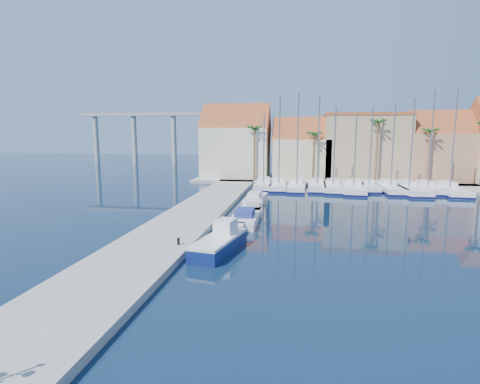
{
  "coord_description": "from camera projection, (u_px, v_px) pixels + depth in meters",
  "views": [
    {
      "loc": [
        1.59,
        -21.79,
        8.46
      ],
      "look_at": [
        -3.89,
        12.83,
        3.0
      ],
      "focal_mm": 28.0,
      "sensor_mm": 36.0,
      "label": 1
    }
  ],
  "objects": [
    {
      "name": "sailboat_5",
      "position": [
        353.0,
        187.0,
        55.93
      ],
      "size": [
        4.07,
        12.1,
        11.27
      ],
      "rotation": [
        0.0,
        0.0,
        -0.08
      ],
      "color": "white",
      "rests_on": "ground"
    },
    {
      "name": "motorboat_west_2",
      "position": [
        253.0,
        207.0,
        41.05
      ],
      "size": [
        2.6,
        6.48,
        1.4
      ],
      "rotation": [
        0.0,
        0.0,
        0.09
      ],
      "color": "white",
      "rests_on": "ground"
    },
    {
      "name": "bollard",
      "position": [
        178.0,
        241.0,
        27.1
      ],
      "size": [
        0.2,
        0.2,
        0.51
      ],
      "primitive_type": "cylinder",
      "color": "black",
      "rests_on": "quay_west"
    },
    {
      "name": "building_2",
      "position": [
        364.0,
        146.0,
        66.68
      ],
      "size": [
        14.2,
        10.2,
        11.5
      ],
      "color": "#A08662",
      "rests_on": "shore_north"
    },
    {
      "name": "sailboat_3",
      "position": [
        317.0,
        186.0,
        57.37
      ],
      "size": [
        2.93,
        9.82,
        13.93
      ],
      "rotation": [
        0.0,
        0.0,
        -0.04
      ],
      "color": "white",
      "rests_on": "ground"
    },
    {
      "name": "sailboat_7",
      "position": [
        389.0,
        187.0,
        55.77
      ],
      "size": [
        3.16,
        11.09,
        12.85
      ],
      "rotation": [
        0.0,
        0.0,
        0.02
      ],
      "color": "white",
      "rests_on": "ground"
    },
    {
      "name": "palm_0",
      "position": [
        255.0,
        130.0,
        63.33
      ],
      "size": [
        2.6,
        2.6,
        10.15
      ],
      "color": "brown",
      "rests_on": "shore_north"
    },
    {
      "name": "sailboat_6",
      "position": [
        368.0,
        186.0,
        56.66
      ],
      "size": [
        2.44,
        8.2,
        12.4
      ],
      "rotation": [
        0.0,
        0.0,
        0.04
      ],
      "color": "white",
      "rests_on": "ground"
    },
    {
      "name": "motorboat_west_0",
      "position": [
        230.0,
        233.0,
        30.43
      ],
      "size": [
        1.76,
        5.25,
        1.4
      ],
      "rotation": [
        0.0,
        0.0,
        -0.02
      ],
      "color": "white",
      "rests_on": "ground"
    },
    {
      "name": "viaduct",
      "position": [
        157.0,
        128.0,
        107.29
      ],
      "size": [
        48.0,
        2.2,
        14.45
      ],
      "color": "#9E9E99",
      "rests_on": "ground"
    },
    {
      "name": "building_3",
      "position": [
        438.0,
        149.0,
        63.92
      ],
      "size": [
        10.3,
        8.0,
        12.0
      ],
      "color": "tan",
      "rests_on": "shore_north"
    },
    {
      "name": "sailboat_8",
      "position": [
        407.0,
        188.0,
        54.72
      ],
      "size": [
        3.88,
        12.16,
        13.34
      ],
      "rotation": [
        0.0,
        0.0,
        0.06
      ],
      "color": "white",
      "rests_on": "ground"
    },
    {
      "name": "sailboat_9",
      "position": [
        426.0,
        188.0,
        55.01
      ],
      "size": [
        2.71,
        9.43,
        14.55
      ],
      "rotation": [
        0.0,
        0.0,
        0.03
      ],
      "color": "white",
      "rests_on": "ground"
    },
    {
      "name": "sailboat_10",
      "position": [
        448.0,
        189.0,
        54.06
      ],
      "size": [
        3.65,
        11.81,
        14.72
      ],
      "rotation": [
        0.0,
        0.0,
        -0.05
      ],
      "color": "white",
      "rests_on": "ground"
    },
    {
      "name": "motorboat_west_1",
      "position": [
        246.0,
        217.0,
        36.08
      ],
      "size": [
        2.46,
        7.5,
        1.4
      ],
      "rotation": [
        0.0,
        0.0,
        0.01
      ],
      "color": "white",
      "rests_on": "ground"
    },
    {
      "name": "shore_north",
      "position": [
        345.0,
        179.0,
        68.07
      ],
      "size": [
        54.0,
        16.0,
        0.5
      ],
      "primitive_type": "cube",
      "color": "gray",
      "rests_on": "ground"
    },
    {
      "name": "sailboat_0",
      "position": [
        264.0,
        184.0,
        58.94
      ],
      "size": [
        2.93,
        9.9,
        11.27
      ],
      "rotation": [
        0.0,
        0.0,
        0.03
      ],
      "color": "white",
      "rests_on": "ground"
    },
    {
      "name": "sailboat_2",
      "position": [
        297.0,
        186.0,
        57.32
      ],
      "size": [
        2.9,
        9.95,
        14.35
      ],
      "rotation": [
        0.0,
        0.0,
        -0.03
      ],
      "color": "white",
      "rests_on": "ground"
    },
    {
      "name": "ground",
      "position": [
        270.0,
        274.0,
        22.81
      ],
      "size": [
        260.0,
        260.0,
        0.0
      ],
      "primitive_type": "plane",
      "color": "black",
      "rests_on": "ground"
    },
    {
      "name": "building_1",
      "position": [
        302.0,
        152.0,
        67.55
      ],
      "size": [
        10.3,
        8.0,
        11.0
      ],
      "color": "#C2B089",
      "rests_on": "shore_north"
    },
    {
      "name": "sailboat_4",
      "position": [
        333.0,
        187.0,
        56.52
      ],
      "size": [
        3.19,
        10.37,
        12.42
      ],
      "rotation": [
        0.0,
        0.0,
        -0.05
      ],
      "color": "white",
      "rests_on": "ground"
    },
    {
      "name": "sailboat_1",
      "position": [
        279.0,
        185.0,
        58.1
      ],
      "size": [
        2.56,
        9.62,
        14.23
      ],
      "rotation": [
        0.0,
        0.0,
        -0.0
      ],
      "color": "white",
      "rests_on": "ground"
    },
    {
      "name": "palm_2",
      "position": [
        378.0,
        124.0,
        60.1
      ],
      "size": [
        2.6,
        2.6,
        11.15
      ],
      "color": "brown",
      "rests_on": "shore_north"
    },
    {
      "name": "fishing_boat",
      "position": [
        220.0,
        242.0,
        27.05
      ],
      "size": [
        3.21,
        6.46,
        2.16
      ],
      "rotation": [
        0.0,
        0.0,
        -0.19
      ],
      "color": "navy",
      "rests_on": "ground"
    },
    {
      "name": "palm_1",
      "position": [
        314.0,
        136.0,
        61.93
      ],
      "size": [
        2.6,
        2.6,
        9.15
      ],
      "color": "brown",
      "rests_on": "shore_north"
    },
    {
      "name": "quay_west",
      "position": [
        191.0,
        217.0,
        37.33
      ],
      "size": [
        6.0,
        77.0,
        0.5
      ],
      "primitive_type": "cube",
      "color": "gray",
      "rests_on": "ground"
    },
    {
      "name": "motorboat_west_3",
      "position": [
        256.0,
        199.0,
        46.45
      ],
      "size": [
        2.52,
        6.64,
        1.4
      ],
      "rotation": [
        0.0,
        0.0,
        -0.07
      ],
      "color": "white",
      "rests_on": "ground"
    },
    {
      "name": "palm_3",
      "position": [
        430.0,
        133.0,
        59.08
      ],
      "size": [
        2.6,
        2.6,
        9.65
      ],
      "color": "brown",
      "rests_on": "shore_north"
    },
    {
      "name": "building_0",
      "position": [
        236.0,
        144.0,
        69.22
      ],
      "size": [
        12.3,
        9.0,
        13.5
      ],
      "color": "beige",
      "rests_on": "shore_north"
    }
  ]
}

